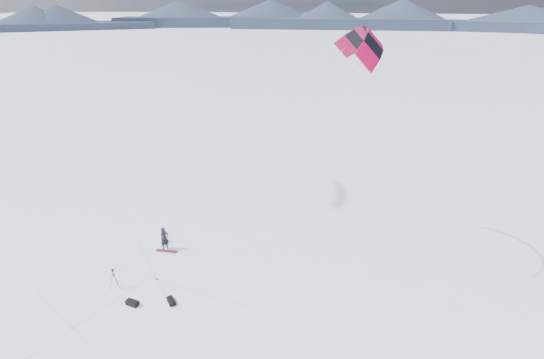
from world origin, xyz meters
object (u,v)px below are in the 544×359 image
at_px(tripod, 114,276).
at_px(gear_bag_b, 171,301).
at_px(snowkiter, 166,249).
at_px(snowboard, 167,251).
at_px(gear_bag_a, 132,303).

xyz_separation_m(tripod, gear_bag_b, (4.04, 0.10, -0.73)).
xyz_separation_m(snowkiter, snowboard, (0.25, -0.24, 0.02)).
height_order(snowboard, tripod, tripod).
xyz_separation_m(gear_bag_a, gear_bag_b, (2.01, 0.99, -0.01)).
bearing_deg(gear_bag_b, tripod, -141.45).
distance_m(gear_bag_a, gear_bag_b, 2.24).
relative_size(snowboard, gear_bag_a, 2.02).
bearing_deg(gear_bag_b, gear_bag_a, -116.49).
bearing_deg(tripod, gear_bag_a, -20.79).
xyz_separation_m(snowkiter, tripod, (-0.35, -4.70, 0.87)).
bearing_deg(snowkiter, gear_bag_b, -119.13).
bearing_deg(snowboard, gear_bag_a, -86.19).
height_order(gear_bag_a, gear_bag_b, gear_bag_a).
height_order(tripod, gear_bag_b, tripod).
relative_size(snowboard, gear_bag_b, 2.01).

